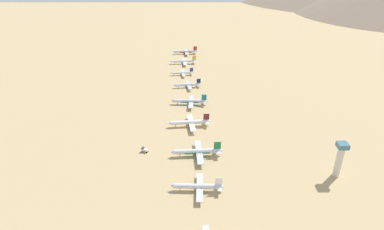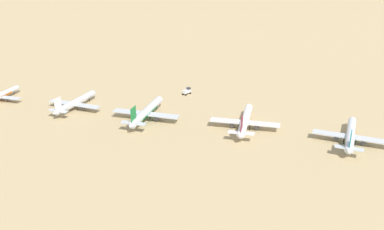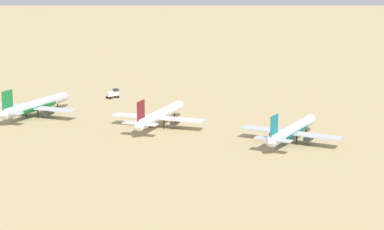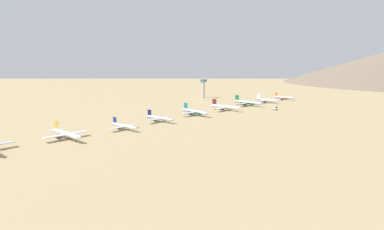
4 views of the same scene
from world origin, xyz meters
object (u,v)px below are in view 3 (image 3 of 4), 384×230
(parked_jet_6, at_px, (35,105))
(parked_jet_5, at_px, (159,115))
(parked_jet_4, at_px, (292,130))
(service_truck, at_px, (113,93))

(parked_jet_6, bearing_deg, parked_jet_5, -84.37)
(parked_jet_4, bearing_deg, parked_jet_6, 92.39)
(parked_jet_5, bearing_deg, parked_jet_4, -90.98)
(parked_jet_6, xyz_separation_m, service_truck, (42.44, -6.63, -1.97))
(parked_jet_4, distance_m, parked_jet_6, 96.21)
(parked_jet_4, relative_size, parked_jet_5, 0.97)
(parked_jet_5, height_order, service_truck, parked_jet_5)
(parked_jet_5, distance_m, service_truck, 56.63)
(service_truck, bearing_deg, parked_jet_5, -131.65)
(parked_jet_6, bearing_deg, parked_jet_4, -87.61)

